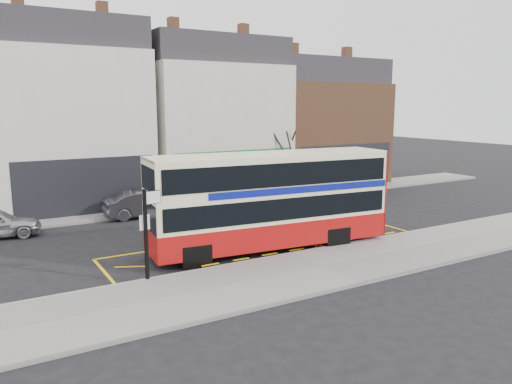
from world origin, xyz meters
TOP-DOWN VIEW (x-y plane):
  - ground at (0.00, 0.00)m, footprint 120.00×120.00m
  - pavement at (0.00, -2.30)m, footprint 40.00×4.00m
  - kerb at (0.00, -0.38)m, footprint 40.00×0.15m
  - far_pavement at (0.00, 11.00)m, footprint 50.00×3.00m
  - road_markings at (0.00, 1.60)m, footprint 14.00×3.40m
  - terrace_left at (-5.50, 14.99)m, footprint 8.00×8.01m
  - terrace_green_shop at (3.50, 14.99)m, footprint 9.00×8.01m
  - terrace_right at (12.50, 14.99)m, footprint 9.00×8.01m
  - double_decker_bus at (-0.20, 0.92)m, footprint 10.33×3.28m
  - bus_stop_post at (-5.94, -0.38)m, footprint 0.78×0.16m
  - car_grey at (-2.81, 9.58)m, footprint 4.45×1.73m
  - car_white at (10.84, 8.62)m, footprint 5.28×2.58m
  - street_tree_right at (7.13, 11.31)m, footprint 2.56×2.56m

SIDE VIEW (x-z plane):
  - ground at x=0.00m, z-range 0.00..0.00m
  - road_markings at x=0.00m, z-range 0.00..0.01m
  - pavement at x=0.00m, z-range 0.00..0.15m
  - kerb at x=0.00m, z-range 0.00..0.15m
  - far_pavement at x=0.00m, z-range 0.00..0.15m
  - car_grey at x=-2.81m, z-range 0.00..1.44m
  - car_white at x=10.84m, z-range 0.00..1.48m
  - bus_stop_post at x=-5.94m, z-range 0.46..3.56m
  - double_decker_bus at x=-0.20m, z-range 0.10..4.16m
  - street_tree_right at x=7.13m, z-range 1.00..6.54m
  - terrace_right at x=12.50m, z-range -0.58..9.72m
  - terrace_green_shop at x=3.50m, z-range -0.58..10.72m
  - terrace_left at x=-5.50m, z-range -0.58..11.22m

